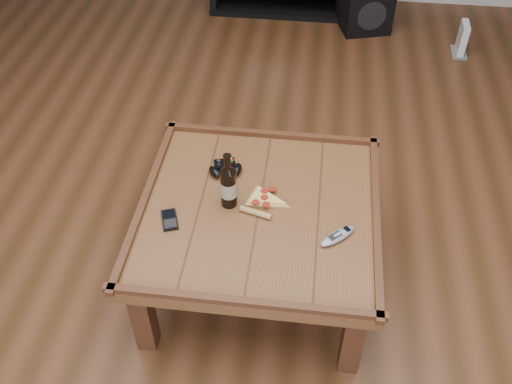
# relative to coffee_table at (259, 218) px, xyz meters

# --- Properties ---
(ground) EXTENTS (6.00, 6.00, 0.00)m
(ground) POSITION_rel_coffee_table_xyz_m (0.00, 0.00, -0.39)
(ground) COLOR #432713
(ground) RESTS_ON ground
(coffee_table) EXTENTS (1.03, 1.03, 0.48)m
(coffee_table) POSITION_rel_coffee_table_xyz_m (0.00, 0.00, 0.00)
(coffee_table) COLOR #5D2E1A
(coffee_table) RESTS_ON ground
(beer_bottle) EXTENTS (0.07, 0.07, 0.27)m
(beer_bottle) POSITION_rel_coffee_table_xyz_m (-0.13, 0.01, 0.17)
(beer_bottle) COLOR black
(beer_bottle) RESTS_ON coffee_table
(game_controller) EXTENTS (0.16, 0.13, 0.04)m
(game_controller) POSITION_rel_coffee_table_xyz_m (-0.18, 0.21, 0.08)
(game_controller) COLOR black
(game_controller) RESTS_ON coffee_table
(pizza_slice) EXTENTS (0.21, 0.28, 0.03)m
(pizza_slice) POSITION_rel_coffee_table_xyz_m (0.01, 0.03, 0.07)
(pizza_slice) COLOR tan
(pizza_slice) RESTS_ON coffee_table
(smartphone) EXTENTS (0.10, 0.13, 0.02)m
(smartphone) POSITION_rel_coffee_table_xyz_m (-0.35, -0.12, 0.07)
(smartphone) COLOR black
(smartphone) RESTS_ON coffee_table
(remote_control) EXTENTS (0.16, 0.16, 0.02)m
(remote_control) POSITION_rel_coffee_table_xyz_m (0.33, -0.13, 0.07)
(remote_control) COLOR gray
(remote_control) RESTS_ON coffee_table
(subwoofer) EXTENTS (0.44, 0.44, 0.35)m
(subwoofer) POSITION_rel_coffee_table_xyz_m (0.51, 2.50, -0.22)
(subwoofer) COLOR black
(subwoofer) RESTS_ON ground
(game_console) EXTENTS (0.11, 0.19, 0.24)m
(game_console) POSITION_rel_coffee_table_xyz_m (1.20, 2.18, -0.28)
(game_console) COLOR slate
(game_console) RESTS_ON ground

